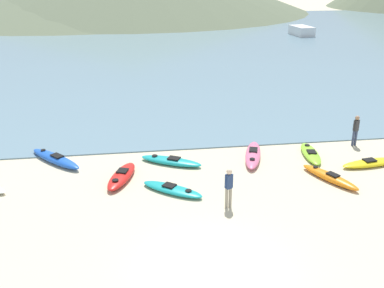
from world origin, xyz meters
The scene contains 13 objects.
ground_plane centered at (0.00, 0.00, 0.00)m, with size 400.00×400.00×0.00m, color beige.
bay_water centered at (0.00, 44.27, 0.03)m, with size 160.00×70.00×0.06m, color slate.
kayak_on_sand_0 centered at (-0.44, 7.70, 0.14)m, with size 2.94×2.05×0.33m.
kayak_on_sand_1 centered at (-5.70, 8.64, 0.18)m, with size 2.79×3.00×0.41m.
kayak_on_sand_2 centered at (6.01, 5.03, 0.16)m, with size 1.78×2.88×0.36m.
kayak_on_sand_3 centered at (6.23, 7.64, 0.13)m, with size 1.10×2.75×0.31m.
kayak_on_sand_4 centered at (3.44, 7.80, 0.17)m, with size 1.68×3.36×0.39m.
kayak_on_sand_5 centered at (-2.68, 6.36, 0.17)m, with size 1.62×2.83×0.39m.
kayak_on_sand_6 centered at (8.56, 6.21, 0.14)m, with size 3.09×1.14×0.32m.
kayak_on_sand_8 centered at (-0.67, 4.94, 0.13)m, with size 2.59×2.22×0.30m.
person_near_foreground centered at (1.28, 3.43, 0.91)m, with size 0.32×0.26×1.58m.
person_near_waterline centered at (8.90, 8.63, 0.90)m, with size 0.32×0.25×1.58m.
moored_boat_0 centered at (20.50, 45.95, 0.64)m, with size 2.39×3.89×1.16m.
Camera 1 is at (-2.19, -11.01, 8.41)m, focal length 42.00 mm.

